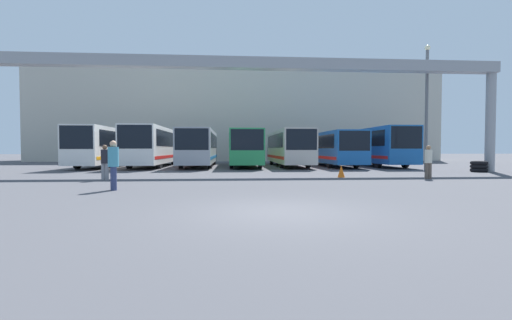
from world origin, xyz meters
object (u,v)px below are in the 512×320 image
bus_slot_4 (288,146)px  pedestrian_near_left (113,164)px  bus_slot_0 (107,145)px  bus_slot_6 (376,145)px  bus_slot_1 (154,145)px  bus_slot_5 (331,147)px  bus_slot_2 (199,146)px  pedestrian_mid_left (428,161)px  lamp_post (427,103)px  tire_stack (479,166)px  bus_slot_3 (244,146)px  pedestrian_near_right (105,161)px  traffic_cone (341,171)px

bus_slot_4 → pedestrian_near_left: 19.64m
bus_slot_0 → bus_slot_6: bus_slot_6 is taller
bus_slot_1 → bus_slot_5: (15.62, -0.04, -0.19)m
bus_slot_2 → pedestrian_mid_left: (12.70, -13.54, -0.87)m
bus_slot_1 → pedestrian_mid_left: size_ratio=6.90×
bus_slot_4 → lamp_post: bearing=-44.6°
tire_stack → lamp_post: size_ratio=0.12×
bus_slot_1 → bus_slot_3: bus_slot_1 is taller
bus_slot_1 → bus_slot_5: size_ratio=1.01×
bus_slot_3 → bus_slot_4: bearing=6.8°
bus_slot_6 → pedestrian_mid_left: size_ratio=6.14×
bus_slot_0 → bus_slot_5: bus_slot_0 is taller
bus_slot_6 → pedestrian_near_right: (-18.99, -12.38, -0.99)m
bus_slot_5 → tire_stack: (7.44, -8.57, -1.35)m
lamp_post → bus_slot_5: bearing=117.8°
pedestrian_near_right → pedestrian_mid_left: 16.08m
bus_slot_2 → bus_slot_4: size_ratio=1.00×
bus_slot_5 → traffic_cone: bearing=-104.2°
bus_slot_0 → bus_slot_6: bearing=-1.4°
bus_slot_6 → pedestrian_mid_left: bus_slot_6 is taller
traffic_cone → bus_slot_1: bearing=135.8°
bus_slot_3 → bus_slot_0: bearing=178.3°
bus_slot_6 → pedestrian_near_right: size_ratio=6.07×
bus_slot_2 → bus_slot_5: size_ratio=1.01×
bus_slot_6 → traffic_cone: (-6.98, -11.56, -1.58)m
bus_slot_3 → bus_slot_6: 11.72m
pedestrian_near_right → bus_slot_1: bearing=-85.3°
pedestrian_near_left → bus_slot_5: bearing=116.7°
bus_slot_6 → lamp_post: bearing=-88.0°
bus_slot_4 → pedestrian_near_right: bearing=-130.6°
bus_slot_2 → bus_slot_4: bus_slot_2 is taller
bus_slot_0 → bus_slot_3: bearing=-1.7°
bus_slot_3 → tire_stack: bus_slot_3 is taller
pedestrian_mid_left → bus_slot_3: bearing=124.1°
bus_slot_0 → bus_slot_1: bearing=1.3°
bus_slot_2 → bus_slot_6: 15.64m
bus_slot_2 → pedestrian_near_right: size_ratio=6.85×
bus_slot_3 → pedestrian_mid_left: bearing=-56.1°
bus_slot_0 → bus_slot_4: size_ratio=0.98×
pedestrian_near_left → traffic_cone: pedestrian_near_left is taller
bus_slot_2 → bus_slot_3: bearing=-6.7°
bus_slot_2 → bus_slot_5: bus_slot_2 is taller
bus_slot_2 → tire_stack: bearing=-24.3°
bus_slot_0 → traffic_cone: (16.46, -12.11, -1.54)m
bus_slot_3 → lamp_post: (11.98, -7.49, 2.85)m
bus_slot_0 → bus_slot_1: (3.91, 0.09, 0.04)m
bus_slot_3 → bus_slot_5: bearing=2.9°
bus_slot_1 → bus_slot_2: bus_slot_1 is taller
bus_slot_6 → pedestrian_near_left: bearing=-136.1°
bus_slot_5 → pedestrian_near_left: (-13.28, -17.16, -0.74)m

